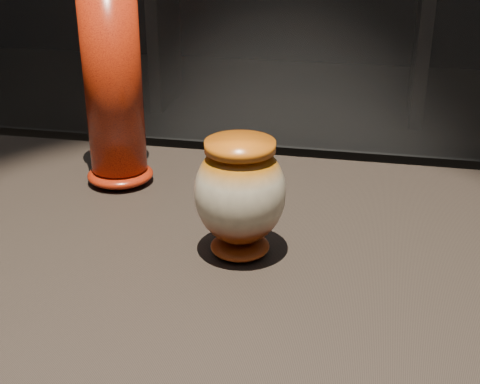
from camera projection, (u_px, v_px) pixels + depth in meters
The scene contains 3 objects.
main_vase at pixel (240, 194), 0.91m from camera, with size 0.16×0.16×0.17m.
tall_vase at pixel (113, 85), 1.10m from camera, with size 0.11×0.11×0.36m.
back_shelf at pixel (289, 15), 4.31m from camera, with size 2.00×0.60×0.90m.
Camera 1 is at (0.15, -0.80, 1.37)m, focal length 50.00 mm.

